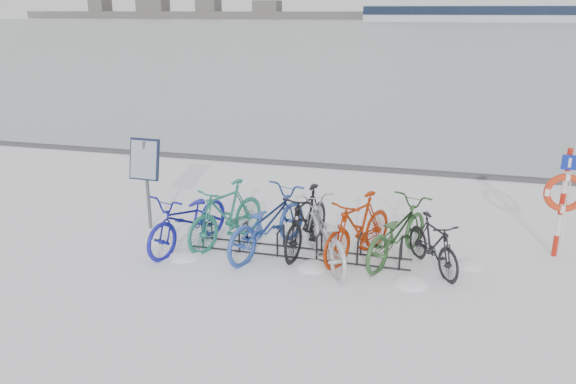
{
  "coord_description": "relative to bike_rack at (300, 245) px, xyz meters",
  "views": [
    {
      "loc": [
        2.21,
        -9.1,
        4.23
      ],
      "look_at": [
        -0.38,
        0.6,
        0.96
      ],
      "focal_mm": 35.0,
      "sensor_mm": 36.0,
      "label": 1
    }
  ],
  "objects": [
    {
      "name": "lifebuoy_station",
      "position": [
        4.46,
        1.04,
        1.03
      ],
      "size": [
        0.7,
        0.22,
        3.62
      ],
      "color": "#AF1B0E",
      "rests_on": "ground"
    },
    {
      "name": "bike_0",
      "position": [
        -2.08,
        -0.17,
        0.39
      ],
      "size": [
        1.33,
        2.29,
        1.14
      ],
      "primitive_type": "imported",
      "rotation": [
        0.0,
        0.0,
        -0.28
      ],
      "color": "#18199C",
      "rests_on": "ground"
    },
    {
      "name": "bike_1",
      "position": [
        -1.47,
        0.16,
        0.42
      ],
      "size": [
        1.29,
        2.08,
        1.21
      ],
      "primitive_type": "imported",
      "rotation": [
        0.0,
        0.0,
        -0.39
      ],
      "color": "#237361",
      "rests_on": "ground"
    },
    {
      "name": "info_board",
      "position": [
        -3.24,
        0.43,
        1.16
      ],
      "size": [
        0.63,
        0.26,
        1.86
      ],
      "rotation": [
        0.0,
        0.0,
        -0.04
      ],
      "color": "#595B5E",
      "rests_on": "ground"
    },
    {
      "name": "bike_2",
      "position": [
        -0.61,
        -0.01,
        0.41
      ],
      "size": [
        1.5,
        2.39,
        1.18
      ],
      "primitive_type": "imported",
      "rotation": [
        0.0,
        0.0,
        2.8
      ],
      "color": "#2848A0",
      "rests_on": "ground"
    },
    {
      "name": "bike_4",
      "position": [
        0.48,
        -0.24,
        0.38
      ],
      "size": [
        1.71,
        2.22,
        1.12
      ],
      "primitive_type": "imported",
      "rotation": [
        0.0,
        0.0,
        3.66
      ],
      "color": "#B7B9BF",
      "rests_on": "ground"
    },
    {
      "name": "bike_5",
      "position": [
        1.03,
        0.15,
        0.41
      ],
      "size": [
        1.4,
        2.01,
        1.19
      ],
      "primitive_type": "imported",
      "rotation": [
        0.0,
        0.0,
        -0.47
      ],
      "color": "#9D2806",
      "rests_on": "ground"
    },
    {
      "name": "shoreline",
      "position": [
        -122.02,
        260.0,
        2.61
      ],
      "size": [
        180.0,
        12.0,
        9.5
      ],
      "color": "#515151",
      "rests_on": "ground"
    },
    {
      "name": "ground",
      "position": [
        0.0,
        0.0,
        -0.18
      ],
      "size": [
        900.0,
        900.0,
        0.0
      ],
      "primitive_type": "plane",
      "color": "white",
      "rests_on": "ground"
    },
    {
      "name": "bike_6",
      "position": [
        1.7,
        0.24,
        0.37
      ],
      "size": [
        1.5,
        2.22,
        1.1
      ],
      "primitive_type": "imported",
      "rotation": [
        0.0,
        0.0,
        2.74
      ],
      "color": "#2C5329",
      "rests_on": "ground"
    },
    {
      "name": "quay_edge",
      "position": [
        0.0,
        5.9,
        -0.13
      ],
      "size": [
        400.0,
        0.25,
        0.1
      ],
      "primitive_type": "cube",
      "color": "#3F3F42",
      "rests_on": "ground"
    },
    {
      "name": "bike_7",
      "position": [
        2.33,
        0.01,
        0.3
      ],
      "size": [
        1.23,
        1.6,
        0.96
      ],
      "primitive_type": "imported",
      "rotation": [
        0.0,
        0.0,
        0.56
      ],
      "color": "black",
      "rests_on": "ground"
    },
    {
      "name": "snow_drifts",
      "position": [
        0.22,
        -0.21,
        -0.18
      ],
      "size": [
        6.27,
        1.94,
        0.21
      ],
      "color": "white",
      "rests_on": "ground"
    },
    {
      "name": "bike_rack",
      "position": [
        0.0,
        0.0,
        0.0
      ],
      "size": [
        4.0,
        0.48,
        0.46
      ],
      "color": "black",
      "rests_on": "ground"
    },
    {
      "name": "ice_sheet",
      "position": [
        0.0,
        155.0,
        -0.17
      ],
      "size": [
        400.0,
        298.0,
        0.02
      ],
      "primitive_type": "cube",
      "color": "#9BA8AF",
      "rests_on": "ground"
    },
    {
      "name": "bike_3",
      "position": [
        0.06,
        0.24,
        0.42
      ],
      "size": [
        0.86,
        2.05,
        1.19
      ],
      "primitive_type": "imported",
      "rotation": [
        0.0,
        0.0,
        -0.16
      ],
      "color": "black",
      "rests_on": "ground"
    }
  ]
}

